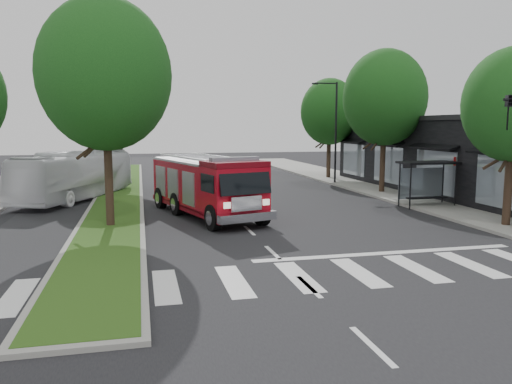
% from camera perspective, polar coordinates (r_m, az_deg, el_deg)
% --- Properties ---
extents(ground, '(140.00, 140.00, 0.00)m').
position_cam_1_polar(ground, '(18.30, 1.93, -6.96)').
color(ground, black).
rests_on(ground, ground).
extents(sidewalk_right, '(5.00, 80.00, 0.15)m').
position_cam_1_polar(sidewalk_right, '(32.37, 18.96, -0.89)').
color(sidewalk_right, gray).
rests_on(sidewalk_right, ground).
extents(median, '(3.00, 50.00, 0.15)m').
position_cam_1_polar(median, '(35.42, -15.25, -0.06)').
color(median, gray).
rests_on(median, ground).
extents(storefront_row, '(8.00, 30.00, 5.00)m').
position_cam_1_polar(storefront_row, '(34.73, 25.45, 3.35)').
color(storefront_row, black).
rests_on(storefront_row, ground).
extents(bus_shelter, '(3.20, 1.60, 2.61)m').
position_cam_1_polar(bus_shelter, '(29.90, 18.88, 2.24)').
color(bus_shelter, black).
rests_on(bus_shelter, ground).
extents(tree_right_mid, '(5.60, 5.60, 9.72)m').
position_cam_1_polar(tree_right_mid, '(35.09, 14.49, 10.40)').
color(tree_right_mid, black).
rests_on(tree_right_mid, ground).
extents(tree_right_far, '(5.00, 5.00, 8.73)m').
position_cam_1_polar(tree_right_far, '(44.17, 8.39, 9.06)').
color(tree_right_far, black).
rests_on(tree_right_far, ground).
extents(tree_median_near, '(5.80, 5.80, 10.16)m').
position_cam_1_polar(tree_median_near, '(23.26, -16.89, 12.72)').
color(tree_median_near, black).
rests_on(tree_median_near, ground).
extents(tree_median_far, '(5.60, 5.60, 9.72)m').
position_cam_1_polar(tree_median_far, '(37.18, -15.48, 10.18)').
color(tree_median_far, black).
rests_on(tree_median_far, ground).
extents(streetlight_right_far, '(2.11, 0.20, 8.00)m').
position_cam_1_polar(streetlight_right_far, '(40.01, 8.92, 7.27)').
color(streetlight_right_far, black).
rests_on(streetlight_right_far, ground).
extents(fire_engine, '(5.21, 9.63, 3.20)m').
position_cam_1_polar(fire_engine, '(25.60, -5.75, 0.65)').
color(fire_engine, '#61050D').
rests_on(fire_engine, ground).
extents(city_bus, '(6.61, 11.13, 3.06)m').
position_cam_1_polar(city_bus, '(33.26, -19.89, 1.81)').
color(city_bus, white).
rests_on(city_bus, ground).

